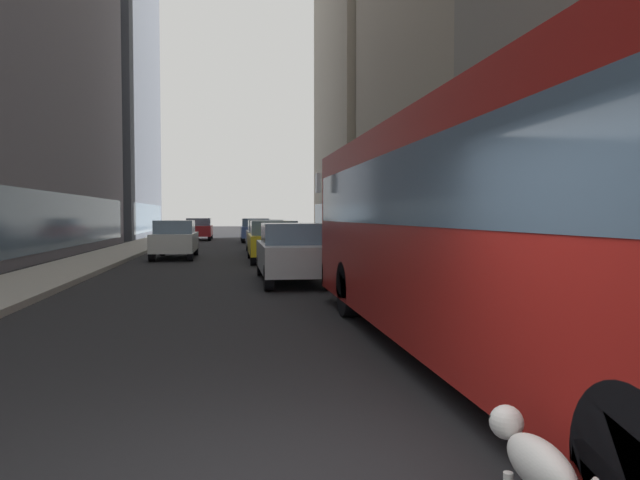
% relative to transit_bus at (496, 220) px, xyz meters
% --- Properties ---
extents(ground_plane, '(120.00, 120.00, 0.00)m').
position_rel_transit_bus_xyz_m(ground_plane, '(-2.80, 31.61, -1.78)').
color(ground_plane, '#232326').
extents(sidewalk_left, '(2.40, 110.00, 0.15)m').
position_rel_transit_bus_xyz_m(sidewalk_left, '(-8.50, 31.61, -1.70)').
color(sidewalk_left, '#ADA89E').
rests_on(sidewalk_left, ground).
extents(sidewalk_right, '(2.40, 110.00, 0.15)m').
position_rel_transit_bus_xyz_m(sidewalk_right, '(2.90, 31.61, -1.70)').
color(sidewalk_right, gray).
rests_on(sidewalk_right, ground).
extents(building_left_far, '(8.83, 18.37, 25.93)m').
position_rel_transit_bus_xyz_m(building_left_far, '(-14.70, 45.71, 11.18)').
color(building_left_far, '#4C515B').
rests_on(building_left_far, ground).
extents(building_right_far, '(9.85, 15.13, 35.55)m').
position_rel_transit_bus_xyz_m(building_right_far, '(9.10, 37.89, 15.99)').
color(building_right_far, '#A0937F').
rests_on(building_right_far, ground).
extents(transit_bus, '(2.78, 11.53, 3.05)m').
position_rel_transit_bus_xyz_m(transit_bus, '(0.00, 0.00, 0.00)').
color(transit_bus, red).
rests_on(transit_bus, ground).
extents(car_white_van, '(1.71, 4.44, 1.62)m').
position_rel_transit_bus_xyz_m(car_white_van, '(-5.60, 18.71, -0.96)').
color(car_white_van, silver).
rests_on(car_white_van, ground).
extents(car_red_coupe, '(1.86, 4.68, 1.62)m').
position_rel_transit_bus_xyz_m(car_red_coupe, '(-5.60, 37.49, -0.95)').
color(car_red_coupe, red).
rests_on(car_red_coupe, ground).
extents(car_blue_hatchback, '(1.94, 4.05, 1.62)m').
position_rel_transit_bus_xyz_m(car_blue_hatchback, '(-1.60, 33.48, -0.95)').
color(car_blue_hatchback, '#4C6BB7').
rests_on(car_blue_hatchback, ground).
extents(car_yellow_taxi, '(1.89, 4.23, 1.62)m').
position_rel_transit_bus_xyz_m(car_yellow_taxi, '(-1.60, 16.31, -0.95)').
color(car_yellow_taxi, yellow).
rests_on(car_yellow_taxi, ground).
extents(car_grey_wagon, '(1.74, 4.30, 1.62)m').
position_rel_transit_bus_xyz_m(car_grey_wagon, '(-1.60, 21.73, -0.96)').
color(car_grey_wagon, slate).
rests_on(car_grey_wagon, ground).
extents(car_silver_sedan, '(1.71, 4.58, 1.62)m').
position_rel_transit_bus_xyz_m(car_silver_sedan, '(-1.60, 9.11, -0.95)').
color(car_silver_sedan, '#B7BABF').
rests_on(car_silver_sedan, ground).
extents(dalmatian_dog, '(0.22, 0.96, 0.72)m').
position_rel_transit_bus_xyz_m(dalmatian_dog, '(-1.64, -3.91, -1.26)').
color(dalmatian_dog, white).
rests_on(dalmatian_dog, ground).
extents(pedestrian_with_handbag, '(0.45, 0.34, 1.69)m').
position_rel_transit_bus_xyz_m(pedestrian_with_handbag, '(3.38, 2.99, -0.76)').
color(pedestrian_with_handbag, '#1E1E2D').
rests_on(pedestrian_with_handbag, sidewalk_right).
extents(pedestrian_in_coat, '(0.34, 0.34, 1.69)m').
position_rel_transit_bus_xyz_m(pedestrian_in_coat, '(2.61, 6.44, -0.77)').
color(pedestrian_in_coat, '#1E1E2D').
rests_on(pedestrian_in_coat, sidewalk_right).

